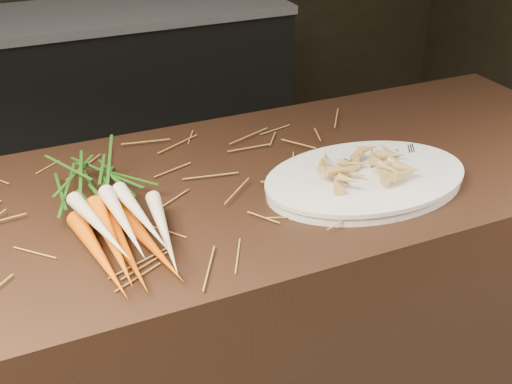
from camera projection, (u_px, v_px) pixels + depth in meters
main_counter at (145, 369)px, 1.53m from camera, size 2.40×0.70×0.90m
back_counter at (101, 97)px, 3.14m from camera, size 1.82×0.62×0.84m
straw_bedding at (126, 203)px, 1.30m from camera, size 1.40×0.60×0.02m
root_veg_bunch at (102, 198)px, 1.24m from camera, size 0.21×0.52×0.10m
serving_platter at (366, 181)px, 1.37m from camera, size 0.45×0.31×0.02m
roasted_veg_heap at (367, 166)px, 1.36m from camera, size 0.22×0.16×0.05m
serving_fork at (434, 166)px, 1.41m from camera, size 0.10×0.15×0.00m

